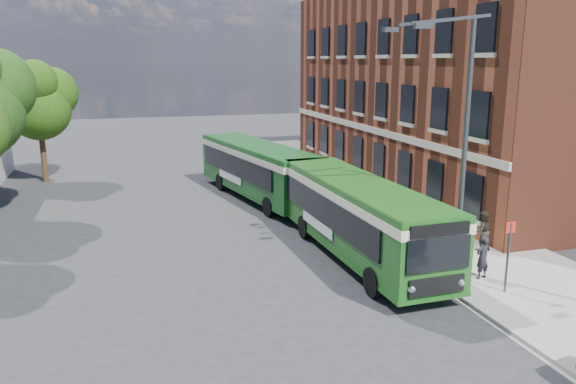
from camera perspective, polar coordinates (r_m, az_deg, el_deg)
name	(u,v)px	position (r m, az deg, el deg)	size (l,w,h in m)	color
ground	(303,269)	(20.98, 1.49, -7.87)	(120.00, 120.00, 0.00)	#2B2B2D
pavement	(380,203)	(30.59, 9.29, -1.10)	(6.00, 48.00, 0.15)	gray
kerb_line	(326,208)	(29.42, 3.93, -1.66)	(0.12, 48.00, 0.01)	beige
brick_office	(459,70)	(36.63, 17.00, 11.76)	(12.10, 26.00, 14.20)	brown
street_lamp	(456,143)	(20.08, 16.69, 4.77)	(2.96, 2.38, 9.00)	#3C3F42
bus_stop_sign	(508,253)	(19.53, 21.47, -5.75)	(0.35, 0.08, 2.52)	#3C3F42
bus_front	(358,211)	(22.00, 7.08, -1.94)	(2.90, 11.42, 3.02)	#1D591A
bus_rear	(258,166)	(31.28, -3.06, 2.68)	(4.64, 11.56, 3.02)	#124E18
pedestrian_a	(482,257)	(20.64, 19.15, -6.30)	(0.56, 0.37, 1.53)	black
pedestrian_b	(482,231)	(23.60, 19.10, -3.76)	(0.78, 0.61, 1.60)	black
tree_right	(39,100)	(38.32, -23.98, 8.54)	(4.51, 4.29, 7.62)	#352413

